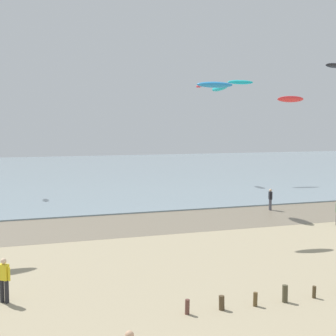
{
  "coord_description": "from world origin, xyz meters",
  "views": [
    {
      "loc": [
        -4.95,
        -8.47,
        6.63
      ],
      "look_at": [
        1.62,
        11.48,
        4.75
      ],
      "focal_mm": 49.62,
      "sensor_mm": 36.0,
      "label": 1
    }
  ],
  "objects_px": {
    "kite_aloft_12": "(220,87)",
    "person_mid_beach": "(270,199)",
    "kite_aloft_7": "(291,99)",
    "person_nearest_camera": "(4,279)",
    "kite_aloft_2": "(240,82)",
    "kite_aloft_0": "(215,85)",
    "kite_aloft_11": "(335,66)",
    "kite_aloft_1": "(200,86)"
  },
  "relations": [
    {
      "from": "person_nearest_camera",
      "to": "kite_aloft_1",
      "type": "bearing_deg",
      "value": 57.02
    },
    {
      "from": "kite_aloft_0",
      "to": "kite_aloft_12",
      "type": "height_order",
      "value": "kite_aloft_12"
    },
    {
      "from": "kite_aloft_11",
      "to": "kite_aloft_2",
      "type": "bearing_deg",
      "value": 81.88
    },
    {
      "from": "person_nearest_camera",
      "to": "person_mid_beach",
      "type": "bearing_deg",
      "value": 35.39
    },
    {
      "from": "kite_aloft_2",
      "to": "kite_aloft_11",
      "type": "height_order",
      "value": "kite_aloft_11"
    },
    {
      "from": "kite_aloft_0",
      "to": "kite_aloft_2",
      "type": "height_order",
      "value": "kite_aloft_2"
    },
    {
      "from": "kite_aloft_0",
      "to": "kite_aloft_12",
      "type": "distance_m",
      "value": 8.04
    },
    {
      "from": "person_nearest_camera",
      "to": "kite_aloft_11",
      "type": "xyz_separation_m",
      "value": [
        27.82,
        17.16,
        11.14
      ]
    },
    {
      "from": "kite_aloft_2",
      "to": "kite_aloft_7",
      "type": "bearing_deg",
      "value": -104.14
    },
    {
      "from": "kite_aloft_0",
      "to": "kite_aloft_12",
      "type": "relative_size",
      "value": 0.79
    },
    {
      "from": "kite_aloft_12",
      "to": "person_mid_beach",
      "type": "bearing_deg",
      "value": -103.34
    },
    {
      "from": "person_nearest_camera",
      "to": "kite_aloft_2",
      "type": "height_order",
      "value": "kite_aloft_2"
    },
    {
      "from": "person_mid_beach",
      "to": "kite_aloft_1",
      "type": "bearing_deg",
      "value": 85.37
    },
    {
      "from": "kite_aloft_7",
      "to": "kite_aloft_0",
      "type": "bearing_deg",
      "value": 164.79
    },
    {
      "from": "kite_aloft_1",
      "to": "person_nearest_camera",
      "type": "bearing_deg",
      "value": -23.65
    },
    {
      "from": "person_nearest_camera",
      "to": "kite_aloft_12",
      "type": "height_order",
      "value": "kite_aloft_12"
    },
    {
      "from": "kite_aloft_7",
      "to": "kite_aloft_12",
      "type": "bearing_deg",
      "value": 94.02
    },
    {
      "from": "kite_aloft_0",
      "to": "kite_aloft_1",
      "type": "relative_size",
      "value": 0.95
    },
    {
      "from": "person_nearest_camera",
      "to": "kite_aloft_11",
      "type": "bearing_deg",
      "value": 31.67
    },
    {
      "from": "person_nearest_camera",
      "to": "kite_aloft_0",
      "type": "distance_m",
      "value": 16.73
    },
    {
      "from": "person_nearest_camera",
      "to": "kite_aloft_2",
      "type": "xyz_separation_m",
      "value": [
        25.73,
        31.33,
        10.88
      ]
    },
    {
      "from": "person_mid_beach",
      "to": "kite_aloft_12",
      "type": "xyz_separation_m",
      "value": [
        -3.89,
        1.23,
        8.73
      ]
    },
    {
      "from": "kite_aloft_1",
      "to": "kite_aloft_2",
      "type": "distance_m",
      "value": 4.76
    },
    {
      "from": "kite_aloft_11",
      "to": "kite_aloft_0",
      "type": "bearing_deg",
      "value": -166.34
    },
    {
      "from": "person_nearest_camera",
      "to": "kite_aloft_12",
      "type": "bearing_deg",
      "value": 43.92
    },
    {
      "from": "kite_aloft_12",
      "to": "kite_aloft_2",
      "type": "bearing_deg",
      "value": -27.51
    },
    {
      "from": "person_mid_beach",
      "to": "kite_aloft_2",
      "type": "bearing_deg",
      "value": 70.74
    },
    {
      "from": "kite_aloft_0",
      "to": "kite_aloft_2",
      "type": "relative_size",
      "value": 0.72
    },
    {
      "from": "person_nearest_camera",
      "to": "kite_aloft_7",
      "type": "height_order",
      "value": "kite_aloft_7"
    },
    {
      "from": "kite_aloft_11",
      "to": "kite_aloft_12",
      "type": "height_order",
      "value": "kite_aloft_11"
    },
    {
      "from": "person_mid_beach",
      "to": "kite_aloft_0",
      "type": "height_order",
      "value": "kite_aloft_0"
    },
    {
      "from": "person_mid_beach",
      "to": "kite_aloft_12",
      "type": "bearing_deg",
      "value": 162.5
    },
    {
      "from": "kite_aloft_7",
      "to": "kite_aloft_12",
      "type": "distance_m",
      "value": 8.31
    },
    {
      "from": "kite_aloft_12",
      "to": "person_nearest_camera",
      "type": "bearing_deg",
      "value": 138.08
    },
    {
      "from": "person_nearest_camera",
      "to": "kite_aloft_11",
      "type": "relative_size",
      "value": 0.72
    },
    {
      "from": "kite_aloft_1",
      "to": "kite_aloft_2",
      "type": "relative_size",
      "value": 0.76
    },
    {
      "from": "kite_aloft_7",
      "to": "kite_aloft_11",
      "type": "distance_m",
      "value": 15.4
    },
    {
      "from": "kite_aloft_11",
      "to": "kite_aloft_12",
      "type": "xyz_separation_m",
      "value": [
        -12.05,
        -1.97,
        -2.4
      ]
    },
    {
      "from": "kite_aloft_0",
      "to": "kite_aloft_12",
      "type": "bearing_deg",
      "value": 67.76
    },
    {
      "from": "kite_aloft_11",
      "to": "person_nearest_camera",
      "type": "bearing_deg",
      "value": -164.85
    },
    {
      "from": "person_mid_beach",
      "to": "kite_aloft_2",
      "type": "distance_m",
      "value": 21.37
    },
    {
      "from": "kite_aloft_2",
      "to": "kite_aloft_12",
      "type": "distance_m",
      "value": 19.08
    }
  ]
}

